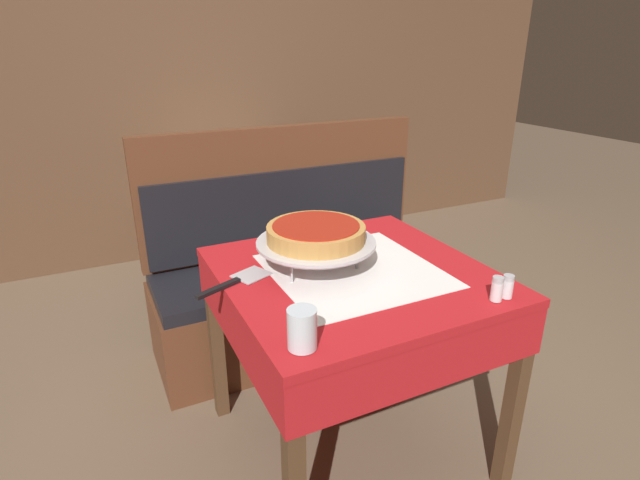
{
  "coord_description": "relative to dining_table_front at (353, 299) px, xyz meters",
  "views": [
    {
      "loc": [
        -0.76,
        -1.31,
        1.45
      ],
      "look_at": [
        -0.1,
        0.05,
        0.85
      ],
      "focal_mm": 28.0,
      "sensor_mm": 36.0,
      "label": 1
    }
  ],
  "objects": [
    {
      "name": "deep_dish_pizza",
      "position": [
        -0.1,
        0.08,
        0.24
      ],
      "size": [
        0.33,
        0.33,
        0.06
      ],
      "color": "#C68E47",
      "rests_on": "pizza_pan_stand"
    },
    {
      "name": "condiment_caddy",
      "position": [
        0.12,
        1.8,
        0.14
      ],
      "size": [
        0.12,
        0.12,
        0.14
      ],
      "color": "black",
      "rests_on": "dining_table_rear"
    },
    {
      "name": "booth_bench",
      "position": [
        0.13,
        0.77,
        -0.32
      ],
      "size": [
        1.43,
        0.49,
        1.08
      ],
      "color": "brown",
      "rests_on": "ground_plane"
    },
    {
      "name": "water_glass_near",
      "position": [
        -0.34,
        -0.34,
        0.16
      ],
      "size": [
        0.08,
        0.08,
        0.11
      ],
      "color": "silver",
      "rests_on": "dining_table_front"
    },
    {
      "name": "pizza_server",
      "position": [
        -0.38,
        0.09,
        0.11
      ],
      "size": [
        0.27,
        0.16,
        0.01
      ],
      "color": "#BCBCC1",
      "rests_on": "dining_table_front"
    },
    {
      "name": "salt_shaker",
      "position": [
        0.27,
        -0.36,
        0.15
      ],
      "size": [
        0.03,
        0.03,
        0.08
      ],
      "color": "silver",
      "rests_on": "dining_table_front"
    },
    {
      "name": "pepper_shaker",
      "position": [
        0.31,
        -0.36,
        0.15
      ],
      "size": [
        0.03,
        0.03,
        0.07
      ],
      "color": "silver",
      "rests_on": "dining_table_front"
    },
    {
      "name": "dining_table_rear",
      "position": [
        0.11,
        1.69,
        -0.02
      ],
      "size": [
        0.78,
        0.78,
        0.74
      ],
      "color": "beige",
      "rests_on": "ground_plane"
    },
    {
      "name": "back_wall_panel",
      "position": [
        0.0,
        2.22,
        0.57
      ],
      "size": [
        6.0,
        0.04,
        2.4
      ],
      "primitive_type": "cube",
      "color": "brown",
      "rests_on": "ground_plane"
    },
    {
      "name": "ground_plane",
      "position": [
        0.0,
        0.0,
        -0.63
      ],
      "size": [
        14.0,
        14.0,
        0.0
      ],
      "primitive_type": "plane",
      "color": "brown"
    },
    {
      "name": "pizza_pan_stand",
      "position": [
        -0.1,
        0.08,
        0.2
      ],
      "size": [
        0.4,
        0.4,
        0.1
      ],
      "color": "#ADADB2",
      "rests_on": "dining_table_front"
    },
    {
      "name": "dining_table_front",
      "position": [
        0.0,
        0.0,
        0.0
      ],
      "size": [
        0.86,
        0.86,
        0.74
      ],
      "color": "red",
      "rests_on": "ground_plane"
    }
  ]
}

